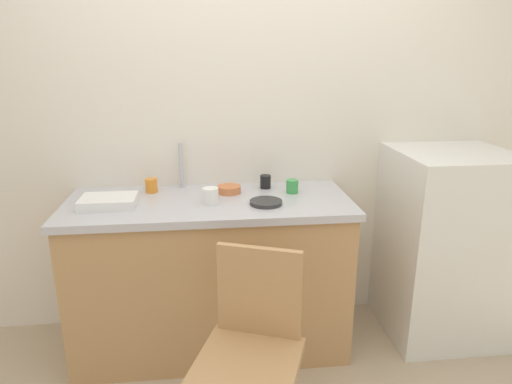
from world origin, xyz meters
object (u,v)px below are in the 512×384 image
refrigerator (445,245)px  cup_white (210,196)px  hotplate (266,202)px  dish_tray (109,201)px  cup_black (265,182)px  chair (252,348)px  cup_orange (151,185)px  cup_green (292,186)px  terracotta_bowl (229,189)px

refrigerator → cup_white: bearing=-177.5°
hotplate → dish_tray: bearing=175.7°
cup_white → refrigerator: bearing=2.5°
dish_tray → refrigerator: bearing=1.3°
refrigerator → cup_white: size_ratio=13.25×
cup_white → cup_black: 0.41m
refrigerator → dish_tray: 1.92m
chair → dish_tray: bearing=153.6°
cup_white → chair: bearing=-78.6°
cup_white → cup_orange: (-0.33, 0.24, -0.00)m
cup_green → cup_black: bearing=141.7°
chair → cup_white: (-0.14, 0.70, 0.43)m
hotplate → cup_green: 0.25m
refrigerator → dish_tray: size_ratio=4.00×
terracotta_bowl → cup_green: cup_green is taller
chair → terracotta_bowl: bearing=113.3°
refrigerator → cup_green: 0.98m
refrigerator → chair: size_ratio=1.26×
hotplate → cup_white: bearing=171.5°
chair → cup_black: (0.18, 0.95, 0.43)m
cup_black → terracotta_bowl: bearing=-161.8°
cup_white → cup_green: cup_white is taller
dish_tray → cup_black: (0.84, 0.23, 0.01)m
refrigerator → cup_green: size_ratio=15.12×
dish_tray → cup_white: cup_white is taller
cup_orange → refrigerator: bearing=-6.1°
terracotta_bowl → cup_black: bearing=18.2°
chair → cup_orange: cup_orange is taller
refrigerator → cup_white: refrigerator is taller
terracotta_bowl → cup_green: bearing=-6.0°
dish_tray → cup_white: size_ratio=3.31×
terracotta_bowl → dish_tray: bearing=-165.7°
terracotta_bowl → cup_black: 0.23m
terracotta_bowl → cup_black: cup_black is taller
cup_white → cup_green: size_ratio=1.14×
cup_black → cup_orange: 0.65m
chair → dish_tray: 1.06m
terracotta_bowl → cup_black: (0.22, 0.07, 0.02)m
dish_tray → hotplate: (0.81, -0.06, -0.02)m
cup_black → cup_white: bearing=-142.4°
refrigerator → cup_black: bearing=169.8°
hotplate → cup_orange: (-0.61, 0.28, 0.03)m
chair → cup_orange: 1.14m
cup_orange → dish_tray: bearing=-130.9°
cup_black → chair: bearing=-100.7°
cup_green → cup_white: bearing=-163.1°
terracotta_bowl → cup_orange: 0.44m
terracotta_bowl → cup_orange: cup_orange is taller
terracotta_bowl → cup_green: size_ratio=1.77×
chair → cup_green: size_ratio=12.02×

